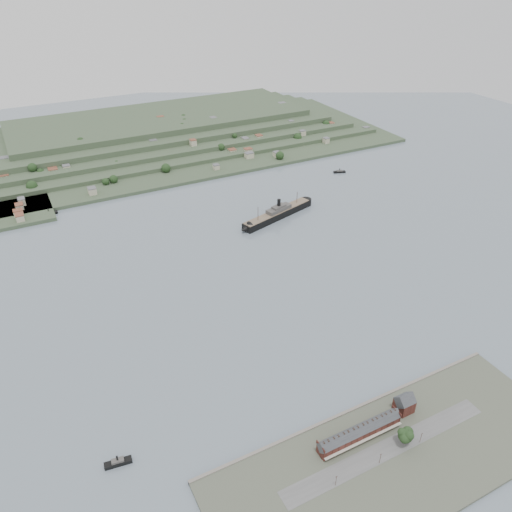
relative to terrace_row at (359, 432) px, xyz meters
name	(u,v)px	position (x,y,z in m)	size (l,w,h in m)	color
ground	(247,289)	(10.00, 168.02, -6.84)	(1400.00, 1400.00, 0.00)	slate
near_shore	(393,456)	(10.00, -18.73, -5.83)	(220.00, 80.00, 2.60)	#4C5142
terrace_row	(359,432)	(0.00, 0.00, 0.00)	(55.60, 9.80, 11.07)	#411D17
gabled_building	(404,403)	(37.50, 4.02, 1.34)	(10.40, 10.18, 14.09)	#411D17
far_peninsula	(144,138)	(37.91, 561.12, 5.04)	(760.00, 309.00, 30.00)	#354B32
steamship	(276,215)	(95.19, 270.55, -2.18)	(102.74, 39.92, 25.22)	black
tugboat	(118,462)	(-130.82, 49.29, -5.15)	(15.85, 6.17, 6.94)	black
ferry_west	(49,213)	(-120.50, 393.02, -5.20)	(18.52, 6.38, 6.82)	black
ferry_east	(339,172)	(231.18, 344.10, -5.44)	(16.12, 9.19, 5.84)	black
fig_tree	(406,435)	(21.42, -15.52, 2.33)	(10.52, 9.11, 11.74)	#3E271D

